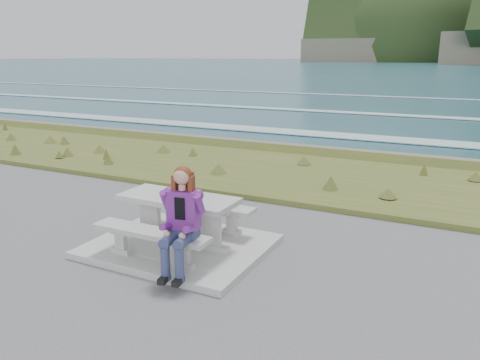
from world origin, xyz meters
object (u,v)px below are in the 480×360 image
at_px(picnic_table, 179,207).
at_px(bench_landward, 151,237).
at_px(seated_woman, 180,235).
at_px(bench_seaward, 203,209).

bearing_deg(picnic_table, bench_landward, -90.00).
height_order(picnic_table, seated_woman, seated_woman).
relative_size(bench_seaward, seated_woman, 1.27).
bearing_deg(seated_woman, picnic_table, 114.66).
bearing_deg(bench_seaward, bench_landward, -90.00).
height_order(picnic_table, bench_landward, picnic_table).
xyz_separation_m(picnic_table, bench_seaward, (0.00, 0.70, -0.23)).
height_order(bench_landward, seated_woman, seated_woman).
bearing_deg(bench_landward, seated_woman, -13.08).
height_order(bench_landward, bench_seaward, same).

